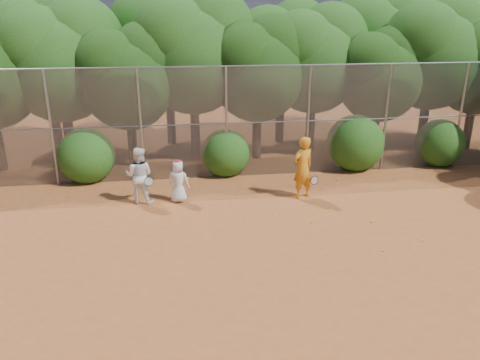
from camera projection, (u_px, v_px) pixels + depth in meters
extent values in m
plane|color=#A25124|center=(293.00, 252.00, 11.89)|extent=(80.00, 80.00, 0.00)
cylinder|color=gray|center=(51.00, 129.00, 15.88)|extent=(0.09, 0.09, 4.00)
cylinder|color=gray|center=(141.00, 126.00, 16.28)|extent=(0.09, 0.09, 4.00)
cylinder|color=gray|center=(226.00, 123.00, 16.67)|extent=(0.09, 0.09, 4.00)
cylinder|color=gray|center=(308.00, 121.00, 17.06)|extent=(0.09, 0.09, 4.00)
cylinder|color=gray|center=(386.00, 118.00, 17.45)|extent=(0.09, 0.09, 4.00)
cylinder|color=gray|center=(460.00, 116.00, 17.85)|extent=(0.09, 0.09, 4.00)
cylinder|color=gray|center=(255.00, 66.00, 16.12)|extent=(20.00, 0.05, 0.05)
cylinder|color=gray|center=(254.00, 123.00, 16.80)|extent=(20.00, 0.04, 0.04)
cube|color=slate|center=(254.00, 123.00, 16.80)|extent=(20.00, 0.02, 4.00)
sphere|color=black|center=(8.00, 49.00, 17.03)|extent=(3.05, 3.05, 3.05)
cylinder|color=black|center=(69.00, 132.00, 18.46)|extent=(0.38, 0.38, 2.52)
sphere|color=#1D4B12|center=(61.00, 69.00, 17.63)|extent=(4.03, 4.03, 4.03)
sphere|color=#1D4B12|center=(81.00, 40.00, 17.76)|extent=(3.23, 3.23, 3.23)
sphere|color=#1D4B12|center=(36.00, 47.00, 16.98)|extent=(3.02, 3.02, 3.02)
cylinder|color=black|center=(132.00, 139.00, 18.20)|extent=(0.36, 0.36, 2.17)
sphere|color=black|center=(128.00, 84.00, 17.48)|extent=(3.47, 3.47, 3.47)
sphere|color=black|center=(145.00, 59.00, 17.60)|extent=(2.78, 2.78, 2.78)
sphere|color=black|center=(108.00, 66.00, 16.92)|extent=(2.60, 2.60, 2.60)
cylinder|color=black|center=(195.00, 125.00, 19.37)|extent=(0.39, 0.39, 2.66)
sphere|color=#1D4B12|center=(193.00, 60.00, 18.49)|extent=(4.26, 4.26, 4.26)
sphere|color=#1D4B12|center=(213.00, 32.00, 18.64)|extent=(3.40, 3.40, 3.40)
sphere|color=#1D4B12|center=(173.00, 39.00, 17.81)|extent=(3.19, 3.19, 3.19)
cylinder|color=black|center=(257.00, 131.00, 19.21)|extent=(0.37, 0.37, 2.27)
sphere|color=black|center=(258.00, 76.00, 18.45)|extent=(3.64, 3.64, 3.64)
sphere|color=black|center=(274.00, 51.00, 18.58)|extent=(2.91, 2.91, 2.91)
sphere|color=black|center=(243.00, 58.00, 17.87)|extent=(2.73, 2.73, 2.73)
cylinder|color=black|center=(310.00, 123.00, 20.25)|extent=(0.38, 0.38, 2.45)
sphere|color=#1D4B12|center=(313.00, 66.00, 19.44)|extent=(3.92, 3.92, 3.92)
sphere|color=#1D4B12|center=(330.00, 41.00, 19.57)|extent=(3.14, 3.14, 3.14)
sphere|color=#1D4B12|center=(300.00, 47.00, 18.81)|extent=(2.94, 2.94, 2.94)
cylinder|color=black|center=(374.00, 130.00, 19.70)|extent=(0.36, 0.36, 2.10)
sphere|color=black|center=(379.00, 81.00, 19.01)|extent=(3.36, 3.36, 3.36)
sphere|color=black|center=(394.00, 59.00, 19.12)|extent=(2.69, 2.69, 2.69)
sphere|color=black|center=(369.00, 65.00, 18.47)|extent=(2.52, 2.52, 2.52)
cylinder|color=black|center=(423.00, 120.00, 20.51)|extent=(0.39, 0.39, 2.59)
sphere|color=#1D4B12|center=(432.00, 60.00, 19.65)|extent=(4.14, 4.14, 4.14)
sphere|color=#1D4B12|center=(448.00, 34.00, 19.79)|extent=(3.32, 3.32, 3.32)
sphere|color=#1D4B12|center=(422.00, 40.00, 18.98)|extent=(3.11, 3.11, 3.11)
cylinder|color=black|center=(469.00, 123.00, 20.54)|extent=(0.37, 0.37, 2.31)
sphere|color=black|center=(478.00, 70.00, 19.77)|extent=(3.70, 3.70, 3.70)
sphere|color=black|center=(471.00, 53.00, 19.18)|extent=(2.77, 2.77, 2.77)
cylinder|color=black|center=(56.00, 119.00, 20.46)|extent=(0.39, 0.39, 2.62)
sphere|color=#1D4B12|center=(47.00, 59.00, 19.58)|extent=(4.20, 4.20, 4.20)
sphere|color=#1D4B12|center=(67.00, 32.00, 19.73)|extent=(3.36, 3.36, 3.36)
sphere|color=#1D4B12|center=(24.00, 39.00, 18.91)|extent=(3.15, 3.15, 3.15)
cylinder|color=black|center=(171.00, 113.00, 21.27)|extent=(0.40, 0.40, 2.80)
sphere|color=#1D4B12|center=(167.00, 51.00, 20.34)|extent=(4.48, 4.48, 4.48)
sphere|color=#1D4B12|center=(187.00, 24.00, 20.49)|extent=(3.58, 3.58, 3.58)
sphere|color=#1D4B12|center=(147.00, 30.00, 19.62)|extent=(3.36, 3.36, 3.36)
cylinder|color=black|center=(280.00, 115.00, 21.60)|extent=(0.38, 0.38, 2.52)
sphere|color=#1D4B12|center=(281.00, 60.00, 20.76)|extent=(4.03, 4.03, 4.03)
sphere|color=#1D4B12|center=(298.00, 36.00, 20.90)|extent=(3.23, 3.23, 3.23)
sphere|color=#1D4B12|center=(268.00, 42.00, 20.11)|extent=(3.02, 3.02, 3.02)
cylinder|color=black|center=(368.00, 108.00, 22.71)|extent=(0.40, 0.40, 2.73)
sphere|color=#1D4B12|center=(373.00, 51.00, 21.80)|extent=(4.37, 4.37, 4.37)
sphere|color=#1D4B12|center=(389.00, 26.00, 21.95)|extent=(3.49, 3.49, 3.49)
sphere|color=#1D4B12|center=(362.00, 31.00, 21.10)|extent=(3.28, 3.28, 3.28)
sphere|color=#1D4B12|center=(86.00, 153.00, 16.63)|extent=(2.00, 2.00, 2.00)
sphere|color=#1D4B12|center=(226.00, 151.00, 17.32)|extent=(1.80, 1.80, 1.80)
sphere|color=#1D4B12|center=(355.00, 141.00, 17.91)|extent=(2.20, 2.20, 2.20)
sphere|color=#1D4B12|center=(440.00, 141.00, 18.42)|extent=(1.90, 1.90, 1.90)
imported|color=orange|center=(303.00, 168.00, 15.02)|extent=(0.88, 0.75, 2.05)
torus|color=black|center=(314.00, 180.00, 15.01)|extent=(0.30, 0.13, 0.30)
cylinder|color=black|center=(311.00, 179.00, 15.20)|extent=(0.12, 0.28, 0.04)
imported|color=white|center=(178.00, 181.00, 14.81)|extent=(0.76, 0.59, 1.38)
ellipsoid|color=red|center=(178.00, 162.00, 14.59)|extent=(0.22, 0.22, 0.13)
sphere|color=yellow|center=(188.00, 178.00, 14.61)|extent=(0.07, 0.07, 0.07)
imported|color=white|center=(139.00, 175.00, 14.67)|extent=(1.04, 0.90, 1.82)
torus|color=black|center=(149.00, 181.00, 14.47)|extent=(0.32, 0.20, 0.27)
cylinder|color=black|center=(149.00, 183.00, 14.68)|extent=(0.05, 0.26, 0.17)
sphere|color=yellow|center=(423.00, 241.00, 12.39)|extent=(0.07, 0.07, 0.07)
sphere|color=yellow|center=(331.00, 210.00, 14.29)|extent=(0.07, 0.07, 0.07)
sphere|color=yellow|center=(383.00, 251.00, 11.87)|extent=(0.07, 0.07, 0.07)
sphere|color=yellow|center=(372.00, 222.00, 13.51)|extent=(0.07, 0.07, 0.07)
sphere|color=yellow|center=(312.00, 222.00, 13.49)|extent=(0.07, 0.07, 0.07)
sphere|color=yellow|center=(337.00, 180.00, 16.87)|extent=(0.07, 0.07, 0.07)
sphere|color=yellow|center=(273.00, 213.00, 14.10)|extent=(0.07, 0.07, 0.07)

